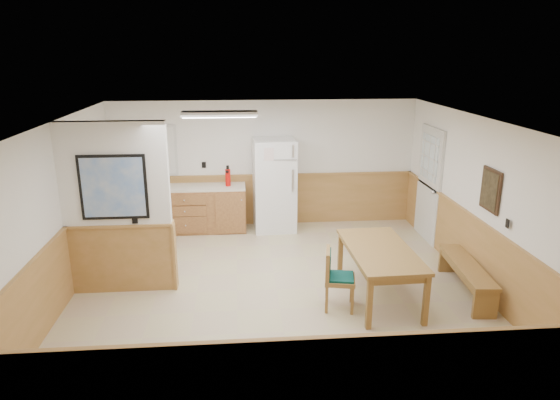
{
  "coord_description": "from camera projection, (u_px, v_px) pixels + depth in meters",
  "views": [
    {
      "loc": [
        -0.52,
        -6.7,
        3.41
      ],
      "look_at": [
        0.09,
        0.4,
        1.27
      ],
      "focal_mm": 32.0,
      "sensor_mm": 36.0,
      "label": 1
    }
  ],
  "objects": [
    {
      "name": "ground",
      "position": [
        277.0,
        289.0,
        7.42
      ],
      "size": [
        6.0,
        6.0,
        0.0
      ],
      "primitive_type": "plane",
      "color": "tan",
      "rests_on": "ground"
    },
    {
      "name": "ceiling",
      "position": [
        276.0,
        121.0,
        6.7
      ],
      "size": [
        6.0,
        6.0,
        0.02
      ],
      "primitive_type": "cube",
      "color": "white",
      "rests_on": "back_wall"
    },
    {
      "name": "back_wall",
      "position": [
        265.0,
        164.0,
        9.92
      ],
      "size": [
        6.0,
        0.02,
        2.5
      ],
      "primitive_type": "cube",
      "color": "white",
      "rests_on": "ground"
    },
    {
      "name": "right_wall",
      "position": [
        480.0,
        204.0,
        7.31
      ],
      "size": [
        0.02,
        6.0,
        2.5
      ],
      "primitive_type": "cube",
      "color": "white",
      "rests_on": "ground"
    },
    {
      "name": "left_wall",
      "position": [
        58.0,
        215.0,
        6.82
      ],
      "size": [
        0.02,
        6.0,
        2.5
      ],
      "primitive_type": "cube",
      "color": "white",
      "rests_on": "ground"
    },
    {
      "name": "wainscot_back",
      "position": [
        265.0,
        200.0,
        10.12
      ],
      "size": [
        6.0,
        0.04,
        1.0
      ],
      "primitive_type": "cube",
      "color": "#B78249",
      "rests_on": "ground"
    },
    {
      "name": "wainscot_right",
      "position": [
        473.0,
        252.0,
        7.52
      ],
      "size": [
        0.04,
        6.0,
        1.0
      ],
      "primitive_type": "cube",
      "color": "#B78249",
      "rests_on": "ground"
    },
    {
      "name": "wainscot_left",
      "position": [
        66.0,
        266.0,
        7.03
      ],
      "size": [
        0.04,
        6.0,
        1.0
      ],
      "primitive_type": "cube",
      "color": "#B78249",
      "rests_on": "ground"
    },
    {
      "name": "partition_wall",
      "position": [
        117.0,
        211.0,
        7.07
      ],
      "size": [
        1.5,
        0.2,
        2.5
      ],
      "color": "white",
      "rests_on": "ground"
    },
    {
      "name": "kitchen_counter",
      "position": [
        204.0,
        208.0,
        9.75
      ],
      "size": [
        2.2,
        0.61,
        1.0
      ],
      "color": "#A9743C",
      "rests_on": "ground"
    },
    {
      "name": "exterior_door",
      "position": [
        429.0,
        184.0,
        9.17
      ],
      "size": [
        0.07,
        1.02,
        2.15
      ],
      "color": "silver",
      "rests_on": "ground"
    },
    {
      "name": "kitchen_window",
      "position": [
        156.0,
        151.0,
        9.65
      ],
      "size": [
        0.8,
        0.04,
        1.0
      ],
      "color": "silver",
      "rests_on": "back_wall"
    },
    {
      "name": "wall_painting",
      "position": [
        490.0,
        190.0,
        6.93
      ],
      "size": [
        0.04,
        0.5,
        0.6
      ],
      "color": "#342214",
      "rests_on": "right_wall"
    },
    {
      "name": "fluorescent_fixture",
      "position": [
        220.0,
        114.0,
        7.89
      ],
      "size": [
        1.2,
        0.3,
        0.09
      ],
      "color": "silver",
      "rests_on": "ceiling"
    },
    {
      "name": "refrigerator",
      "position": [
        274.0,
        185.0,
        9.69
      ],
      "size": [
        0.82,
        0.74,
        1.8
      ],
      "rotation": [
        0.0,
        0.0,
        0.04
      ],
      "color": "white",
      "rests_on": "ground"
    },
    {
      "name": "dining_table",
      "position": [
        380.0,
        255.0,
        7.0
      ],
      "size": [
        0.91,
        1.75,
        0.75
      ],
      "rotation": [
        0.0,
        0.0,
        0.03
      ],
      "color": "olive",
      "rests_on": "ground"
    },
    {
      "name": "dining_bench",
      "position": [
        467.0,
        271.0,
        7.22
      ],
      "size": [
        0.48,
        1.59,
        0.45
      ],
      "rotation": [
        0.0,
        0.0,
        -0.09
      ],
      "color": "olive",
      "rests_on": "ground"
    },
    {
      "name": "dining_chair",
      "position": [
        334.0,
        274.0,
        6.77
      ],
      "size": [
        0.61,
        0.47,
        0.85
      ],
      "rotation": [
        0.0,
        0.0,
        -0.19
      ],
      "color": "olive",
      "rests_on": "ground"
    },
    {
      "name": "fire_extinguisher",
      "position": [
        228.0,
        177.0,
        9.59
      ],
      "size": [
        0.11,
        0.11,
        0.4
      ],
      "rotation": [
        0.0,
        0.0,
        0.14
      ],
      "color": "red",
      "rests_on": "kitchen_counter"
    },
    {
      "name": "soap_bottle",
      "position": [
        148.0,
        182.0,
        9.49
      ],
      "size": [
        0.07,
        0.07,
        0.2
      ],
      "primitive_type": "cylinder",
      "rotation": [
        0.0,
        0.0,
        -0.16
      ],
      "color": "#17823A",
      "rests_on": "kitchen_counter"
    }
  ]
}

